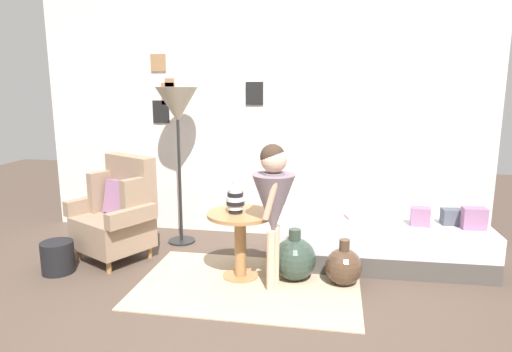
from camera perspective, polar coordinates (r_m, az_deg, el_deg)
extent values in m
plane|color=#4C3D33|center=(3.36, -5.67, -17.59)|extent=(12.00, 12.00, 0.00)
cube|color=silver|center=(4.85, 0.36, 7.62)|extent=(4.80, 0.10, 2.60)
cube|color=black|center=(5.09, -11.95, 7.99)|extent=(0.18, 0.02, 0.24)
cube|color=beige|center=(5.09, -11.96, 7.98)|extent=(0.14, 0.01, 0.19)
cube|color=olive|center=(5.05, -11.06, 10.22)|extent=(0.15, 0.02, 0.24)
cube|color=#979794|center=(5.05, -11.08, 10.21)|extent=(0.12, 0.01, 0.18)
cube|color=olive|center=(5.04, -10.89, 11.15)|extent=(0.10, 0.02, 0.17)
cube|color=#9A9A91|center=(5.04, -10.91, 11.15)|extent=(0.08, 0.01, 0.13)
cube|color=olive|center=(5.09, -12.28, 13.87)|extent=(0.17, 0.02, 0.18)
cube|color=#A6A69D|center=(5.09, -12.30, 13.87)|extent=(0.13, 0.01, 0.14)
cube|color=black|center=(4.79, -0.19, 10.43)|extent=(0.18, 0.02, 0.24)
cube|color=slate|center=(4.79, -0.20, 10.43)|extent=(0.14, 0.01, 0.19)
cube|color=tan|center=(3.82, -0.94, -13.63)|extent=(1.81, 1.20, 0.01)
cylinder|color=#9E7042|center=(4.62, -21.53, -9.20)|extent=(0.04, 0.04, 0.12)
cylinder|color=#9E7042|center=(4.23, -18.16, -10.86)|extent=(0.04, 0.04, 0.12)
cylinder|color=#9E7042|center=(4.84, -16.93, -7.94)|extent=(0.04, 0.04, 0.12)
cylinder|color=#9E7042|center=(4.47, -13.34, -9.36)|extent=(0.04, 0.04, 0.12)
cube|color=#8C725B|center=(4.46, -17.67, -6.78)|extent=(0.79, 0.78, 0.30)
cube|color=#8C725B|center=(4.48, -15.57, -0.95)|extent=(0.60, 0.41, 0.55)
cube|color=#8C725B|center=(4.64, -18.74, -1.78)|extent=(0.22, 0.31, 0.39)
cube|color=#8C725B|center=(4.22, -14.85, -2.82)|extent=(0.22, 0.31, 0.39)
cube|color=#8C725B|center=(4.66, -20.33, -3.36)|extent=(0.32, 0.49, 0.14)
cube|color=#8C725B|center=(4.13, -15.48, -4.93)|extent=(0.32, 0.49, 0.14)
cube|color=gray|center=(4.43, -16.86, -2.69)|extent=(0.40, 0.31, 0.33)
cube|color=#4C4742|center=(4.41, 15.23, -9.33)|extent=(1.92, 0.85, 0.18)
cube|color=silver|center=(4.35, 15.37, -6.86)|extent=(1.92, 0.85, 0.22)
cube|color=gray|center=(4.33, 25.92, -4.87)|extent=(0.20, 0.13, 0.19)
cube|color=#474C56|center=(4.39, 23.66, -4.77)|extent=(0.20, 0.14, 0.14)
cube|color=gray|center=(4.25, 20.11, -4.85)|extent=(0.17, 0.13, 0.16)
cylinder|color=#9E7042|center=(3.97, -1.96, -12.54)|extent=(0.31, 0.31, 0.02)
cylinder|color=#9E7042|center=(3.87, -1.99, -8.84)|extent=(0.10, 0.10, 0.53)
cylinder|color=#9E7042|center=(3.78, -2.02, -4.89)|extent=(0.56, 0.56, 0.03)
cylinder|color=black|center=(3.77, -2.61, -4.42)|extent=(0.11, 0.11, 0.04)
cylinder|color=silver|center=(3.76, -2.62, -3.91)|extent=(0.13, 0.13, 0.04)
cylinder|color=black|center=(3.75, -2.62, -3.38)|extent=(0.15, 0.15, 0.04)
cylinder|color=silver|center=(3.74, -2.63, -2.86)|extent=(0.15, 0.15, 0.04)
cylinder|color=black|center=(3.73, -2.63, -2.33)|extent=(0.13, 0.13, 0.04)
cylinder|color=silver|center=(3.73, -2.64, -1.80)|extent=(0.11, 0.11, 0.04)
cylinder|color=silver|center=(3.72, -2.65, -1.09)|extent=(0.06, 0.06, 0.06)
cylinder|color=black|center=(4.86, -9.38, -8.11)|extent=(0.28, 0.28, 0.02)
cylinder|color=black|center=(4.66, -9.69, 0.74)|extent=(0.03, 0.03, 1.50)
cone|color=#9E937F|center=(4.59, -9.97, 8.91)|extent=(0.42, 0.42, 0.35)
cylinder|color=#D8AD8E|center=(3.62, 1.90, -10.83)|extent=(0.07, 0.07, 0.50)
cylinder|color=#D8AD8E|center=(3.71, 2.43, -10.28)|extent=(0.07, 0.07, 0.50)
cone|color=slate|center=(3.52, 2.23, -3.62)|extent=(0.34, 0.34, 0.48)
cylinder|color=slate|center=(3.48, 2.25, -1.08)|extent=(0.17, 0.17, 0.18)
cylinder|color=#D8AD8E|center=(3.39, 1.89, -3.03)|extent=(0.14, 0.07, 0.32)
cylinder|color=#D8AD8E|center=(3.61, 3.16, -2.14)|extent=(0.14, 0.07, 0.32)
sphere|color=#D8AD8E|center=(3.44, 2.27, 2.06)|extent=(0.20, 0.20, 0.20)
sphere|color=#38281E|center=(3.44, 2.12, 2.49)|extent=(0.19, 0.19, 0.19)
cube|color=#A38580|center=(4.34, 12.72, -5.01)|extent=(0.26, 0.22, 0.03)
sphere|color=#2D3D33|center=(3.88, 4.90, -10.46)|extent=(0.36, 0.36, 0.36)
cylinder|color=#2D3D33|center=(3.80, 4.95, -7.36)|extent=(0.10, 0.10, 0.09)
sphere|color=#473323|center=(3.85, 11.04, -11.26)|extent=(0.31, 0.31, 0.31)
cylinder|color=#473323|center=(3.78, 11.15, -8.57)|extent=(0.09, 0.09, 0.09)
cylinder|color=black|center=(4.38, -23.85, -9.40)|extent=(0.28, 0.28, 0.28)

